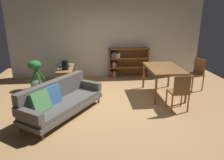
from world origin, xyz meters
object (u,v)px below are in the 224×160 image
at_px(dining_chair_near, 196,72).
at_px(dining_chair_far, 179,91).
at_px(desk_speaker, 65,65).
at_px(bookshelf, 126,62).
at_px(potted_floor_plant, 35,73).
at_px(fabric_couch, 59,100).
at_px(media_console, 66,78).
at_px(dining_table, 164,70).
at_px(open_laptop, 64,66).

bearing_deg(dining_chair_near, dining_chair_far, -128.07).
bearing_deg(desk_speaker, bookshelf, 31.89).
height_order(desk_speaker, potted_floor_plant, desk_speaker).
height_order(fabric_couch, desk_speaker, desk_speaker).
bearing_deg(media_console, bookshelf, 26.65).
relative_size(fabric_couch, dining_table, 1.57).
bearing_deg(fabric_couch, potted_floor_plant, 117.63).
bearing_deg(desk_speaker, dining_table, -13.56).
bearing_deg(potted_floor_plant, fabric_couch, -62.37).
bearing_deg(desk_speaker, potted_floor_plant, 168.12).
distance_m(fabric_couch, open_laptop, 1.99).
relative_size(open_laptop, dining_chair_near, 0.47).
bearing_deg(desk_speaker, dining_chair_near, -4.81).
distance_m(fabric_couch, dining_chair_near, 4.07).
bearing_deg(potted_floor_plant, desk_speaker, -11.88).
xyz_separation_m(fabric_couch, dining_chair_near, (3.85, 1.32, 0.16)).
height_order(dining_chair_near, dining_chair_far, dining_chair_near).
bearing_deg(bookshelf, desk_speaker, -148.11).
bearing_deg(fabric_couch, open_laptop, 93.09).
relative_size(fabric_couch, bookshelf, 1.48).
bearing_deg(dining_chair_near, open_laptop, 170.64).
bearing_deg(potted_floor_plant, dining_table, -13.14).
relative_size(open_laptop, dining_table, 0.32).
distance_m(potted_floor_plant, bookshelf, 3.13).
height_order(fabric_couch, open_laptop, fabric_couch).
relative_size(open_laptop, dining_chair_far, 0.49).
bearing_deg(dining_chair_near, bookshelf, 139.80).
xyz_separation_m(dining_chair_near, dining_chair_far, (-1.08, -1.38, -0.02)).
relative_size(dining_chair_near, bookshelf, 0.65).
relative_size(fabric_couch, dining_chair_near, 2.28).
xyz_separation_m(open_laptop, potted_floor_plant, (-0.86, -0.13, -0.17)).
bearing_deg(dining_table, bookshelf, 111.51).
bearing_deg(potted_floor_plant, dining_chair_far, -26.96).
height_order(desk_speaker, dining_chair_near, dining_chair_near).
distance_m(media_console, open_laptop, 0.36).
bearing_deg(open_laptop, dining_chair_near, -9.36).
relative_size(potted_floor_plant, dining_chair_far, 0.98).
distance_m(fabric_couch, bookshelf, 3.51).
xyz_separation_m(desk_speaker, potted_floor_plant, (-0.93, 0.20, -0.28)).
bearing_deg(open_laptop, dining_table, -19.25).
relative_size(fabric_couch, dining_chair_far, 2.37).
xyz_separation_m(media_console, dining_table, (2.79, -0.90, 0.41)).
height_order(dining_chair_far, bookshelf, bookshelf).
relative_size(fabric_couch, open_laptop, 4.87).
xyz_separation_m(open_laptop, desk_speaker, (0.08, -0.33, 0.11)).
height_order(dining_table, bookshelf, bookshelf).
xyz_separation_m(open_laptop, dining_chair_near, (3.95, -0.65, -0.13)).
distance_m(desk_speaker, dining_table, 2.85).
bearing_deg(media_console, dining_chair_far, -34.33).
relative_size(dining_chair_far, bookshelf, 0.63).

